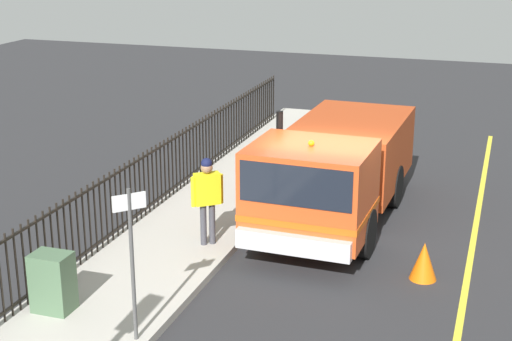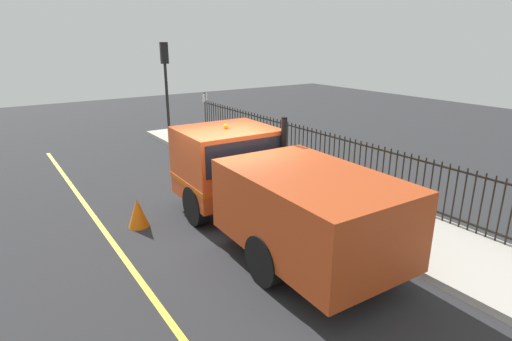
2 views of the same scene
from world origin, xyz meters
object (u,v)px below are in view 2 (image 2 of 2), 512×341
at_px(worker_standing, 277,151).
at_px(traffic_cone, 138,213).
at_px(work_truck, 264,183).
at_px(utility_cabinet, 252,142).
at_px(traffic_light_near, 165,71).
at_px(street_sign, 206,118).

relative_size(worker_standing, traffic_cone, 2.49).
distance_m(work_truck, traffic_cone, 3.15).
relative_size(worker_standing, utility_cabinet, 1.79).
bearing_deg(work_truck, traffic_cone, 138.07).
bearing_deg(traffic_cone, utility_cabinet, 31.53).
height_order(utility_cabinet, traffic_cone, utility_cabinet).
bearing_deg(work_truck, traffic_light_near, 81.25).
bearing_deg(street_sign, traffic_light_near, 87.85).
bearing_deg(worker_standing, utility_cabinet, -151.00).
bearing_deg(utility_cabinet, traffic_cone, -148.47).
distance_m(work_truck, worker_standing, 2.90).
xyz_separation_m(worker_standing, traffic_light_near, (-0.20, 7.49, 1.77)).
distance_m(worker_standing, street_sign, 3.78).
bearing_deg(traffic_light_near, street_sign, 95.63).
relative_size(worker_standing, street_sign, 0.73).
relative_size(work_truck, traffic_cone, 8.99).
xyz_separation_m(traffic_cone, street_sign, (3.82, 3.78, 1.28)).
xyz_separation_m(traffic_light_near, traffic_cone, (-3.96, -7.53, -2.64)).
bearing_deg(traffic_cone, work_truck, -43.68).
bearing_deg(worker_standing, traffic_cone, -38.55).
relative_size(worker_standing, traffic_light_near, 0.44).
bearing_deg(traffic_cone, worker_standing, 0.56).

